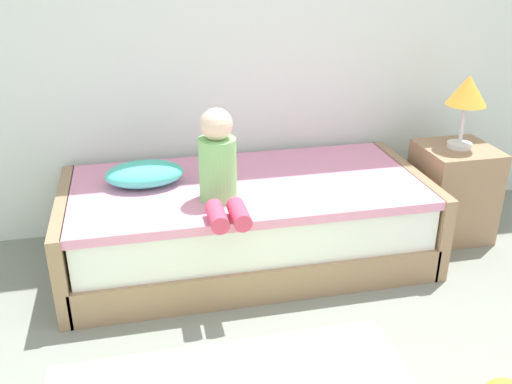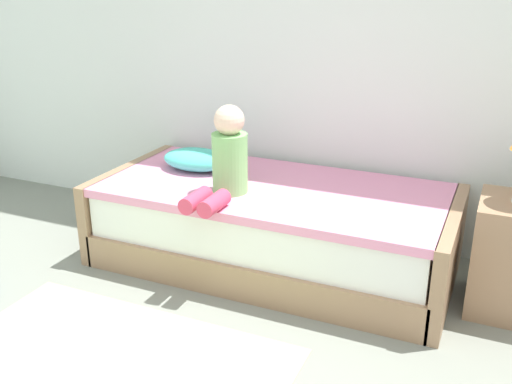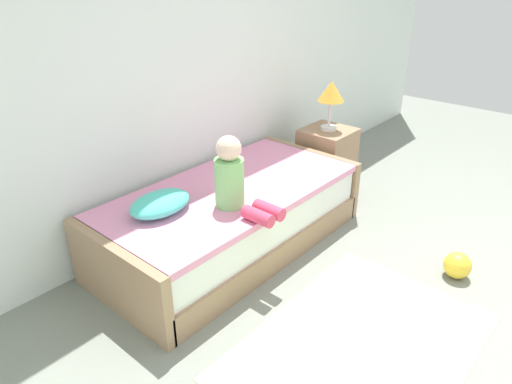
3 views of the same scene
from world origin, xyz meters
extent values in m
cube|color=#997556|center=(-0.56, 2.00, 0.10)|extent=(2.00, 1.00, 0.20)
cube|color=white|center=(-0.56, 2.00, 0.33)|extent=(1.94, 0.94, 0.25)
cube|color=pink|center=(-0.56, 2.00, 0.47)|extent=(1.98, 0.98, 0.05)
cube|color=#997556|center=(-1.58, 2.00, 0.25)|extent=(0.07, 1.00, 0.50)
cube|color=#997556|center=(0.46, 2.00, 0.25)|extent=(0.07, 1.00, 0.50)
cube|color=#997556|center=(0.79, 2.03, 0.30)|extent=(0.44, 0.44, 0.60)
cylinder|color=silver|center=(0.79, 2.03, 0.61)|extent=(0.15, 0.15, 0.03)
cylinder|color=silver|center=(0.79, 2.03, 0.75)|extent=(0.02, 0.02, 0.24)
cone|color=#F29E33|center=(0.79, 2.03, 0.96)|extent=(0.24, 0.24, 0.18)
cylinder|color=#7FC672|center=(-0.75, 1.82, 0.67)|extent=(0.20, 0.20, 0.34)
sphere|color=beige|center=(-0.75, 1.82, 0.92)|extent=(0.17, 0.17, 0.17)
cylinder|color=#D83F60|center=(-0.81, 1.52, 0.55)|extent=(0.09, 0.22, 0.09)
cylinder|color=#D83F60|center=(-0.70, 1.52, 0.55)|extent=(0.09, 0.22, 0.09)
ellipsoid|color=#4CCCBC|center=(-1.13, 2.10, 0.56)|extent=(0.44, 0.30, 0.13)
camera|label=1|loc=(-1.16, -0.94, 1.79)|focal=39.91mm
camera|label=2|loc=(0.65, -0.97, 1.66)|focal=40.93mm
camera|label=3|loc=(-2.76, -0.16, 2.01)|focal=32.50mm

